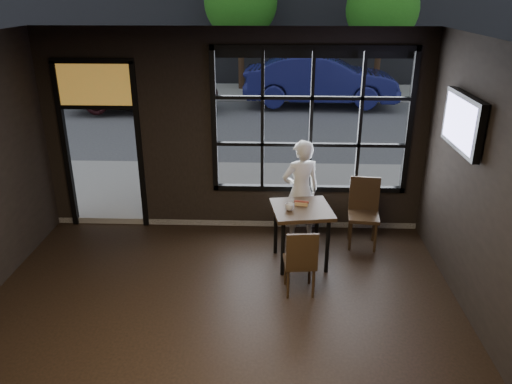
{
  "coord_description": "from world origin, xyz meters",
  "views": [
    {
      "loc": [
        0.64,
        -4.02,
        3.69
      ],
      "look_at": [
        0.4,
        2.2,
        1.15
      ],
      "focal_mm": 35.0,
      "sensor_mm": 36.0,
      "label": 1
    }
  ],
  "objects_px": {
    "chair_near": "(300,260)",
    "navy_car": "(320,79)",
    "cafe_table": "(301,235)",
    "man": "(301,192)"
  },
  "relations": [
    {
      "from": "man",
      "to": "cafe_table",
      "type": "bearing_deg",
      "value": 69.88
    },
    {
      "from": "cafe_table",
      "to": "man",
      "type": "xyz_separation_m",
      "value": [
        0.02,
        0.7,
        0.39
      ]
    },
    {
      "from": "man",
      "to": "navy_car",
      "type": "height_order",
      "value": "navy_car"
    },
    {
      "from": "cafe_table",
      "to": "chair_near",
      "type": "xyz_separation_m",
      "value": [
        -0.05,
        -0.75,
        0.03
      ]
    },
    {
      "from": "chair_near",
      "to": "navy_car",
      "type": "distance_m",
      "value": 11.14
    },
    {
      "from": "man",
      "to": "chair_near",
      "type": "bearing_deg",
      "value": 68.75
    },
    {
      "from": "cafe_table",
      "to": "chair_near",
      "type": "relative_size",
      "value": 0.94
    },
    {
      "from": "cafe_table",
      "to": "man",
      "type": "height_order",
      "value": "man"
    },
    {
      "from": "cafe_table",
      "to": "chair_near",
      "type": "height_order",
      "value": "chair_near"
    },
    {
      "from": "cafe_table",
      "to": "chair_near",
      "type": "bearing_deg",
      "value": -102.7
    }
  ]
}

